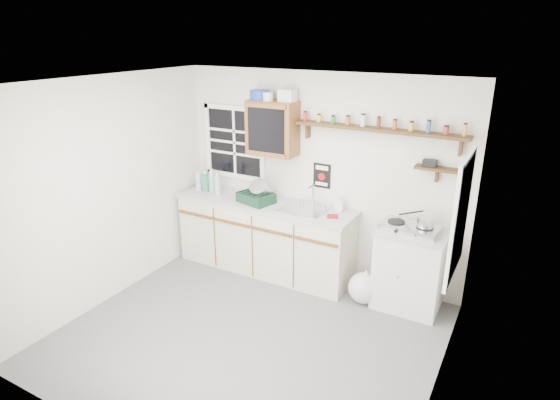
{
  "coord_description": "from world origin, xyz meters",
  "views": [
    {
      "loc": [
        2.22,
        -3.36,
        2.92
      ],
      "look_at": [
        0.05,
        0.55,
        1.3
      ],
      "focal_mm": 30.0,
      "sensor_mm": 36.0,
      "label": 1
    }
  ],
  "objects_px": {
    "spice_shelf": "(379,129)",
    "dish_rack": "(257,195)",
    "main_cabinet": "(265,236)",
    "hotplate": "(410,228)",
    "upper_cabinet": "(272,128)",
    "right_cabinet": "(410,269)"
  },
  "relations": [
    {
      "from": "upper_cabinet",
      "to": "dish_rack",
      "type": "relative_size",
      "value": 1.36
    },
    {
      "from": "right_cabinet",
      "to": "main_cabinet",
      "type": "bearing_deg",
      "value": -179.21
    },
    {
      "from": "main_cabinet",
      "to": "hotplate",
      "type": "distance_m",
      "value": 1.86
    },
    {
      "from": "main_cabinet",
      "to": "spice_shelf",
      "type": "relative_size",
      "value": 1.21
    },
    {
      "from": "spice_shelf",
      "to": "dish_rack",
      "type": "height_order",
      "value": "spice_shelf"
    },
    {
      "from": "upper_cabinet",
      "to": "dish_rack",
      "type": "distance_m",
      "value": 0.84
    },
    {
      "from": "dish_rack",
      "to": "main_cabinet",
      "type": "bearing_deg",
      "value": 50.64
    },
    {
      "from": "upper_cabinet",
      "to": "dish_rack",
      "type": "bearing_deg",
      "value": -118.77
    },
    {
      "from": "upper_cabinet",
      "to": "spice_shelf",
      "type": "xyz_separation_m",
      "value": [
        1.28,
        0.07,
        0.1
      ]
    },
    {
      "from": "dish_rack",
      "to": "hotplate",
      "type": "bearing_deg",
      "value": 16.29
    },
    {
      "from": "upper_cabinet",
      "to": "right_cabinet",
      "type": "bearing_deg",
      "value": -3.76
    },
    {
      "from": "main_cabinet",
      "to": "right_cabinet",
      "type": "bearing_deg",
      "value": 0.79
    },
    {
      "from": "main_cabinet",
      "to": "dish_rack",
      "type": "height_order",
      "value": "dish_rack"
    },
    {
      "from": "upper_cabinet",
      "to": "spice_shelf",
      "type": "height_order",
      "value": "upper_cabinet"
    },
    {
      "from": "main_cabinet",
      "to": "dish_rack",
      "type": "bearing_deg",
      "value": -143.84
    },
    {
      "from": "main_cabinet",
      "to": "hotplate",
      "type": "height_order",
      "value": "hotplate"
    },
    {
      "from": "right_cabinet",
      "to": "dish_rack",
      "type": "relative_size",
      "value": 1.91
    },
    {
      "from": "main_cabinet",
      "to": "right_cabinet",
      "type": "relative_size",
      "value": 2.54
    },
    {
      "from": "spice_shelf",
      "to": "right_cabinet",
      "type": "bearing_deg",
      "value": -19.85
    },
    {
      "from": "dish_rack",
      "to": "hotplate",
      "type": "distance_m",
      "value": 1.87
    },
    {
      "from": "main_cabinet",
      "to": "right_cabinet",
      "type": "height_order",
      "value": "main_cabinet"
    },
    {
      "from": "spice_shelf",
      "to": "main_cabinet",
      "type": "bearing_deg",
      "value": -170.8
    }
  ]
}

